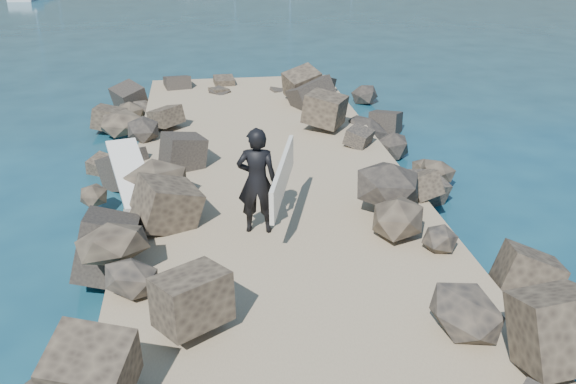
# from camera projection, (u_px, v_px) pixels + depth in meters

# --- Properties ---
(ground) EXTENTS (800.00, 800.00, 0.00)m
(ground) POSITION_uv_depth(u_px,v_px,m) (281.00, 242.00, 12.48)
(ground) COLOR #0F384C
(ground) RESTS_ON ground
(jetty) EXTENTS (6.00, 26.00, 0.60)m
(jetty) POSITION_uv_depth(u_px,v_px,m) (296.00, 283.00, 10.55)
(jetty) COLOR #8C7759
(jetty) RESTS_ON ground
(riprap_left) EXTENTS (2.60, 22.00, 1.00)m
(riprap_left) POSITION_uv_depth(u_px,v_px,m) (118.00, 269.00, 10.56)
(riprap_left) COLOR #262321
(riprap_left) RESTS_ON ground
(riprap_right) EXTENTS (2.60, 22.00, 1.00)m
(riprap_right) POSITION_uv_depth(u_px,v_px,m) (455.00, 246.00, 11.29)
(riprap_right) COLOR black
(riprap_right) RESTS_ON ground
(surfboard_resting) EXTENTS (1.19, 2.57, 0.08)m
(surfboard_resting) POSITION_uv_depth(u_px,v_px,m) (131.00, 178.00, 12.75)
(surfboard_resting) COLOR white
(surfboard_resting) RESTS_ON riprap_left
(surfer_with_board) EXTENTS (1.21, 2.34, 1.95)m
(surfer_with_board) POSITION_uv_depth(u_px,v_px,m) (261.00, 180.00, 11.24)
(surfer_with_board) COLOR black
(surfer_with_board) RESTS_ON jetty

